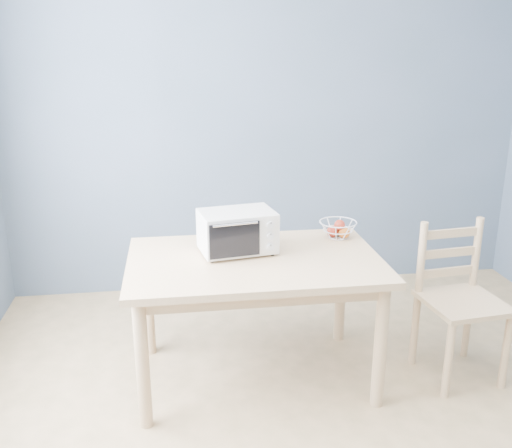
{
  "coord_description": "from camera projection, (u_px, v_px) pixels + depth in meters",
  "views": [
    {
      "loc": [
        -0.72,
        -2.04,
        1.89
      ],
      "look_at": [
        -0.29,
        0.94,
        0.93
      ],
      "focal_mm": 40.0,
      "sensor_mm": 36.0,
      "label": 1
    }
  ],
  "objects": [
    {
      "name": "toaster_oven",
      "position": [
        235.0,
        231.0,
        3.21
      ],
      "size": [
        0.45,
        0.36,
        0.24
      ],
      "rotation": [
        0.0,
        0.0,
        0.17
      ],
      "color": "silver",
      "rests_on": "dining_table"
    },
    {
      "name": "dining_chair",
      "position": [
        458.0,
        303.0,
        3.31
      ],
      "size": [
        0.47,
        0.47,
        0.91
      ],
      "rotation": [
        0.0,
        0.0,
        0.11
      ],
      "color": "#DBB983",
      "rests_on": "ground"
    },
    {
      "name": "dining_table",
      "position": [
        255.0,
        275.0,
        3.19
      ],
      "size": [
        1.4,
        0.9,
        0.75
      ],
      "color": "#DBB983",
      "rests_on": "ground"
    },
    {
      "name": "fruit_basket",
      "position": [
        338.0,
        229.0,
        3.47
      ],
      "size": [
        0.3,
        0.3,
        0.12
      ],
      "rotation": [
        0.0,
        0.0,
        0.38
      ],
      "color": "silver",
      "rests_on": "dining_table"
    },
    {
      "name": "room",
      "position": [
        365.0,
        203.0,
        2.21
      ],
      "size": [
        4.01,
        4.51,
        2.61
      ],
      "color": "tan",
      "rests_on": "ground"
    }
  ]
}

